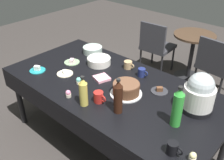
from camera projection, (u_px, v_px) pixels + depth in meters
ground at (112, 141)px, 2.88m from camera, size 9.00×9.00×0.00m
potluck_table at (112, 90)px, 2.52m from camera, size 2.20×1.10×0.75m
frosted_layer_cake at (126, 89)px, 2.32m from camera, size 0.29×0.29×0.12m
slow_cooker at (199, 94)px, 2.07m from camera, size 0.26×0.26×0.35m
glass_salad_bowl at (93, 50)px, 3.08m from camera, size 0.23×0.23×0.08m
ceramic_snack_bowl at (99, 61)px, 2.83m from camera, size 0.26×0.26×0.08m
dessert_plate_sage at (72, 62)px, 2.88m from camera, size 0.17×0.17×0.04m
dessert_plate_charcoal at (159, 90)px, 2.38m from camera, size 0.16×0.16×0.05m
dessert_plate_cream at (65, 73)px, 2.66m from camera, size 0.17×0.17×0.04m
dessert_plate_teal at (37, 70)px, 2.71m from camera, size 0.16×0.16×0.06m
cupcake_berry at (193, 157)px, 1.67m from camera, size 0.05×0.05×0.07m
cupcake_mint at (68, 94)px, 2.30m from camera, size 0.05×0.05×0.07m
cupcake_lemon at (79, 81)px, 2.48m from camera, size 0.05×0.05×0.07m
soda_bottle_ginger_ale at (83, 92)px, 2.15m from camera, size 0.07×0.07×0.28m
soda_bottle_lime_soda at (178, 108)px, 1.91m from camera, size 0.08×0.08×0.35m
soda_bottle_cola at (118, 97)px, 2.05m from camera, size 0.07×0.07×0.31m
coffee_mug_navy at (142, 72)px, 2.60m from camera, size 0.12×0.08×0.09m
coffee_mug_tan at (128, 65)px, 2.75m from camera, size 0.13×0.09×0.08m
coffee_mug_black at (173, 148)px, 1.72m from camera, size 0.12×0.08×0.09m
coffee_mug_red at (99, 97)px, 2.22m from camera, size 0.13×0.09×0.10m
paper_napkin_stack at (102, 78)px, 2.57m from camera, size 0.18×0.18×0.02m
maroon_chair_left at (156, 44)px, 3.96m from camera, size 0.47×0.47×0.85m
maroon_chair_right at (215, 63)px, 3.43m from camera, size 0.48×0.48×0.85m
round_cafe_table at (192, 48)px, 3.82m from camera, size 0.60×0.60×0.72m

